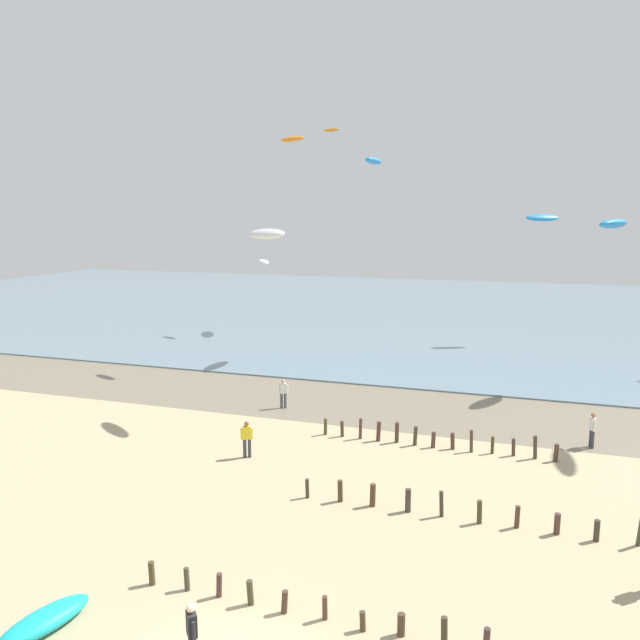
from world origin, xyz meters
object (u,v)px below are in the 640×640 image
at_px(person_nearest_camera, 192,634).
at_px(person_by_waterline, 283,393).
at_px(kite_aloft_4, 542,218).
at_px(person_mid_beach, 247,438).
at_px(grounded_kite, 45,620).
at_px(kite_aloft_0, 263,262).
at_px(person_right_flank, 592,429).
at_px(kite_aloft_6, 373,161).
at_px(kite_aloft_8, 293,139).
at_px(kite_aloft_3, 331,130).
at_px(kite_aloft_1, 613,224).
at_px(kite_aloft_9, 267,234).

height_order(person_nearest_camera, person_by_waterline, same).
distance_m(person_nearest_camera, kite_aloft_4, 46.56).
relative_size(person_mid_beach, grounded_kite, 0.66).
height_order(person_mid_beach, kite_aloft_0, kite_aloft_0).
relative_size(person_right_flank, kite_aloft_6, 0.55).
bearing_deg(kite_aloft_0, person_by_waterline, -4.00).
bearing_deg(kite_aloft_4, kite_aloft_0, -18.76).
distance_m(kite_aloft_0, kite_aloft_8, 16.03).
bearing_deg(kite_aloft_8, kite_aloft_3, -61.79).
xyz_separation_m(kite_aloft_1, kite_aloft_3, (-22.87, 15.55, 8.54)).
bearing_deg(kite_aloft_6, person_right_flank, 43.02).
height_order(person_right_flank, kite_aloft_6, kite_aloft_6).
bearing_deg(person_by_waterline, person_right_flank, -4.19).
relative_size(person_by_waterline, kite_aloft_6, 0.55).
distance_m(kite_aloft_1, kite_aloft_3, 28.94).
bearing_deg(person_right_flank, person_nearest_camera, -120.07).
bearing_deg(person_by_waterline, kite_aloft_3, 100.98).
xyz_separation_m(person_mid_beach, kite_aloft_8, (-4.54, 18.42, 15.53)).
bearing_deg(person_mid_beach, kite_aloft_8, 103.86).
bearing_deg(person_by_waterline, kite_aloft_9, -115.33).
distance_m(kite_aloft_1, kite_aloft_6, 17.81).
bearing_deg(kite_aloft_9, person_nearest_camera, -41.29).
bearing_deg(person_right_flank, kite_aloft_0, 139.39).
bearing_deg(kite_aloft_4, kite_aloft_1, 78.10).
bearing_deg(kite_aloft_3, person_by_waterline, -53.60).
bearing_deg(person_by_waterline, kite_aloft_8, 107.29).
bearing_deg(person_right_flank, kite_aloft_1, 81.45).
bearing_deg(person_nearest_camera, kite_aloft_9, 107.30).
relative_size(person_mid_beach, kite_aloft_1, 0.50).
bearing_deg(kite_aloft_6, person_nearest_camera, 7.56).
bearing_deg(kite_aloft_1, person_nearest_camera, -175.16).
bearing_deg(kite_aloft_9, kite_aloft_8, 135.27).
distance_m(kite_aloft_1, kite_aloft_4, 15.19).
bearing_deg(kite_aloft_0, grounded_kite, -14.37).
bearing_deg(person_nearest_camera, kite_aloft_6, 96.26).
relative_size(kite_aloft_0, kite_aloft_9, 1.05).
bearing_deg(person_nearest_camera, person_mid_beach, 109.00).
bearing_deg(kite_aloft_6, kite_aloft_3, -146.30).
relative_size(kite_aloft_0, kite_aloft_8, 1.42).
distance_m(person_right_flank, kite_aloft_3, 38.61).
relative_size(kite_aloft_4, kite_aloft_9, 1.00).
xyz_separation_m(person_mid_beach, kite_aloft_3, (-6.05, 32.89, 18.10)).
bearing_deg(kite_aloft_4, person_by_waterline, 34.24).
xyz_separation_m(person_by_waterline, kite_aloft_3, (-4.95, 25.53, 18.10)).
distance_m(grounded_kite, kite_aloft_6, 38.15).
relative_size(person_mid_beach, kite_aloft_8, 0.77).
bearing_deg(person_right_flank, kite_aloft_6, 131.72).
bearing_deg(person_nearest_camera, kite_aloft_4, 78.76).
xyz_separation_m(kite_aloft_1, kite_aloft_6, (-16.36, 5.29, 4.66)).
height_order(person_right_flank, grounded_kite, person_right_flank).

